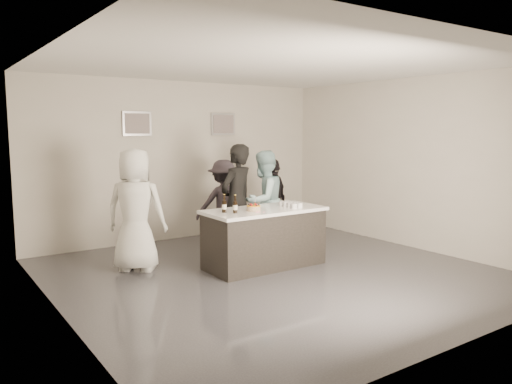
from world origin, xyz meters
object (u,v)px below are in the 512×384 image
person_guest_right (273,202)px  cake (254,208)px  bar_counter (264,238)px  beer_bottle_a (224,204)px  person_guest_left (136,210)px  person_guest_back (224,203)px  beer_bottle_b (235,204)px  person_main_black (237,201)px  person_main_blue (264,201)px

person_guest_right → cake: bearing=12.5°
bar_counter → beer_bottle_a: 0.90m
person_guest_left → person_guest_back: bearing=-120.7°
beer_bottle_b → person_main_black: (0.54, 0.81, -0.10)m
person_main_blue → person_guest_right: 0.42m
cake → person_main_blue: (0.85, 0.93, -0.07)m
cake → beer_bottle_a: 0.46m
bar_counter → person_main_blue: bearing=55.2°
person_main_blue → person_guest_left: size_ratio=0.95×
cake → beer_bottle_a: bearing=165.3°
bar_counter → person_guest_left: bearing=151.6°
beer_bottle_b → person_main_black: size_ratio=0.14×
person_guest_left → person_guest_right: size_ratio=1.16×
person_guest_right → person_main_blue: bearing=-1.5°
person_main_black → person_guest_back: 0.90m
person_main_blue → beer_bottle_a: bearing=15.4°
beer_bottle_b → person_main_black: bearing=56.2°
person_main_blue → person_guest_left: bearing=-18.4°
beer_bottle_a → person_main_blue: size_ratio=0.15×
beer_bottle_a → beer_bottle_b: same height
beer_bottle_b → person_guest_back: 1.86m
beer_bottle_b → beer_bottle_a: bearing=124.5°
cake → beer_bottle_a: (-0.44, 0.11, 0.09)m
beer_bottle_b → person_guest_back: person_guest_back is taller
person_main_blue → person_guest_back: (-0.38, 0.70, -0.09)m
bar_counter → person_main_black: person_main_black is taller
beer_bottle_a → person_main_blue: (1.28, 0.82, -0.16)m
person_guest_back → beer_bottle_b: bearing=79.1°
beer_bottle_a → beer_bottle_b: bearing=-55.5°
cake → bar_counter: bearing=15.5°
bar_counter → cake: cake is taller
person_guest_back → person_main_black: bearing=87.9°
person_main_blue → person_guest_right: bearing=-168.0°
person_main_blue → person_guest_back: person_main_blue is taller
person_guest_right → person_guest_left: bearing=-27.5°
beer_bottle_a → person_guest_back: bearing=59.3°
beer_bottle_a → person_guest_back: 1.78m
person_guest_right → person_main_black: bearing=-11.6°
person_main_blue → beer_bottle_b: bearing=21.9°
person_main_black → person_guest_left: size_ratio=1.02×
person_main_black → person_main_blue: person_main_black is taller
bar_counter → person_main_blue: (0.60, 0.86, 0.42)m
person_main_black → person_guest_left: 1.66m
bar_counter → beer_bottle_b: size_ratio=7.15×
cake → person_main_black: (0.20, 0.78, -0.01)m
cake → person_guest_right: size_ratio=0.13×
person_main_blue → person_guest_right: size_ratio=1.10×
beer_bottle_a → person_main_blue: person_main_blue is taller
person_main_black → person_guest_back: person_main_black is taller
person_main_black → person_guest_right: size_ratio=1.18×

